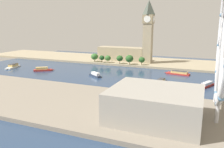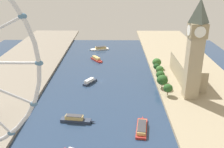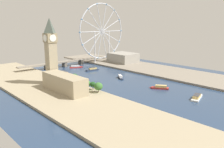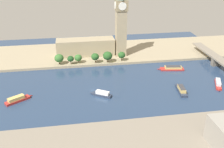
% 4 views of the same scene
% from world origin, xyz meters
% --- Properties ---
extents(ground_plane, '(381.47, 381.47, 0.00)m').
position_xyz_m(ground_plane, '(0.00, 0.00, 0.00)').
color(ground_plane, navy).
extents(riverbank_left, '(90.00, 520.00, 3.00)m').
position_xyz_m(riverbank_left, '(-105.73, 0.00, 1.50)').
color(riverbank_left, tan).
rests_on(riverbank_left, ground_plane).
extents(riverbank_right, '(90.00, 520.00, 3.00)m').
position_xyz_m(riverbank_right, '(105.73, 0.00, 1.50)').
color(riverbank_right, gray).
rests_on(riverbank_right, ground_plane).
extents(clock_tower, '(16.06, 16.06, 93.15)m').
position_xyz_m(clock_tower, '(-88.23, 46.08, 51.40)').
color(clock_tower, tan).
rests_on(clock_tower, riverbank_left).
extents(parliament_block, '(22.00, 75.78, 21.61)m').
position_xyz_m(parliament_block, '(-96.62, 0.19, 13.81)').
color(parliament_block, tan).
rests_on(parliament_block, riverbank_left).
extents(tree_row_embankment, '(14.69, 87.51, 13.96)m').
position_xyz_m(tree_row_embankment, '(-66.50, 2.60, 10.96)').
color(tree_row_embankment, '#513823').
rests_on(tree_row_embankment, riverbank_left).
extents(tour_boat_0, '(15.54, 21.73, 5.25)m').
position_xyz_m(tour_boat_0, '(13.04, 7.65, 2.20)').
color(tour_boat_0, '#2D384C').
rests_on(tour_boat_0, ground_plane).
extents(tour_boat_1, '(18.50, 25.14, 5.34)m').
position_xyz_m(tour_boat_1, '(10.96, -72.16, 2.24)').
color(tour_boat_1, '#B22D28').
rests_on(tour_boat_1, ground_plane).
extents(tour_boat_2, '(33.53, 15.60, 5.57)m').
position_xyz_m(tour_boat_2, '(8.96, -127.15, 2.25)').
color(tour_boat_2, white).
rests_on(tour_boat_2, ground_plane).
extents(tour_boat_3, '(30.12, 9.30, 6.00)m').
position_xyz_m(tour_boat_3, '(17.38, 87.96, 2.40)').
color(tour_boat_3, '#2D384C').
rests_on(tour_boat_3, ground_plane).
extents(tour_boat_4, '(12.13, 33.01, 4.70)m').
position_xyz_m(tour_boat_4, '(-36.43, 99.13, 2.01)').
color(tour_boat_4, '#B22D28').
rests_on(tour_boat_4, ground_plane).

